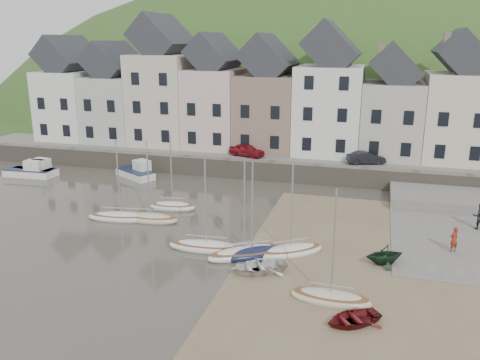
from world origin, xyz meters
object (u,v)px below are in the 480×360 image
(rowboat_white, at_px, (258,266))
(person_red, at_px, (454,239))
(sailboat_0, at_px, (121,217))
(car_right, at_px, (366,158))
(car_left, at_px, (247,150))
(rowboat_green, at_px, (384,254))
(person_dark, at_px, (479,216))
(rowboat_red, at_px, (353,318))

(rowboat_white, distance_m, person_red, 12.74)
(sailboat_0, xyz_separation_m, person_red, (23.19, 0.36, 0.69))
(sailboat_0, bearing_deg, car_right, 43.66)
(rowboat_white, bearing_deg, car_left, 164.52)
(rowboat_green, height_order, person_dark, person_dark)
(person_red, bearing_deg, rowboat_red, 21.44)
(rowboat_green, xyz_separation_m, person_dark, (6.40, 7.60, 0.39))
(rowboat_green, relative_size, person_dark, 1.24)
(person_dark, distance_m, car_left, 23.06)
(rowboat_white, bearing_deg, car_right, 134.53)
(person_dark, bearing_deg, car_left, -33.50)
(rowboat_green, distance_m, car_left, 23.39)
(rowboat_red, xyz_separation_m, car_left, (-12.24, 26.09, 1.89))
(rowboat_white, bearing_deg, person_red, 85.97)
(car_right, bearing_deg, rowboat_white, 147.46)
(car_right, bearing_deg, sailboat_0, 114.38)
(rowboat_red, xyz_separation_m, person_dark, (7.82, 14.76, 0.71))
(rowboat_red, height_order, car_left, car_left)
(rowboat_white, height_order, rowboat_red, rowboat_white)
(sailboat_0, height_order, rowboat_green, sailboat_0)
(person_dark, bearing_deg, person_red, 60.66)
(rowboat_white, bearing_deg, rowboat_red, 21.98)
(person_dark, relative_size, car_left, 0.50)
(person_red, distance_m, car_left, 24.01)
(rowboat_green, bearing_deg, rowboat_red, -39.45)
(rowboat_green, height_order, person_red, person_red)
(car_left, distance_m, car_right, 11.81)
(rowboat_white, distance_m, car_left, 23.07)
(rowboat_red, bearing_deg, person_red, 113.59)
(rowboat_red, bearing_deg, car_left, 167.81)
(rowboat_red, bearing_deg, rowboat_white, -163.14)
(person_red, bearing_deg, rowboat_white, -11.30)
(car_right, bearing_deg, person_red, -178.67)
(car_left, bearing_deg, rowboat_red, -137.41)
(sailboat_0, xyz_separation_m, car_left, (5.35, 16.38, 1.98))
(person_red, relative_size, person_dark, 0.88)
(person_red, distance_m, car_right, 17.16)
(car_right, bearing_deg, person_dark, -163.21)
(rowboat_green, height_order, car_right, car_right)
(person_dark, distance_m, car_right, 14.05)
(sailboat_0, relative_size, person_red, 3.79)
(sailboat_0, bearing_deg, person_dark, 11.26)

